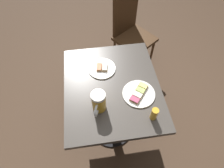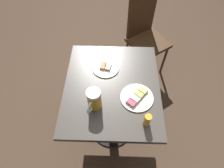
{
  "view_description": "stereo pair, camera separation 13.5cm",
  "coord_description": "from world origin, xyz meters",
  "px_view_note": "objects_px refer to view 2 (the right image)",
  "views": [
    {
      "loc": [
        0.77,
        -0.11,
        1.9
      ],
      "look_at": [
        0.0,
        0.0,
        0.79
      ],
      "focal_mm": 30.11,
      "sensor_mm": 36.0,
      "label": 1
    },
    {
      "loc": [
        0.78,
        0.02,
        1.9
      ],
      "look_at": [
        0.0,
        0.0,
        0.79
      ],
      "focal_mm": 30.11,
      "sensor_mm": 36.0,
      "label": 2
    }
  ],
  "objects_px": {
    "plate_near": "(137,97)",
    "beer_glass_small": "(147,120)",
    "plate_far": "(106,67)",
    "cafe_chair": "(145,33)",
    "beer_mug": "(94,100)"
  },
  "relations": [
    {
      "from": "plate_near",
      "to": "beer_glass_small",
      "type": "height_order",
      "value": "beer_glass_small"
    },
    {
      "from": "plate_near",
      "to": "beer_glass_small",
      "type": "distance_m",
      "value": 0.2
    },
    {
      "from": "plate_far",
      "to": "beer_glass_small",
      "type": "height_order",
      "value": "beer_glass_small"
    },
    {
      "from": "beer_glass_small",
      "to": "cafe_chair",
      "type": "height_order",
      "value": "cafe_chair"
    },
    {
      "from": "plate_near",
      "to": "beer_glass_small",
      "type": "relative_size",
      "value": 2.29
    },
    {
      "from": "plate_near",
      "to": "beer_mug",
      "type": "height_order",
      "value": "beer_mug"
    },
    {
      "from": "beer_mug",
      "to": "cafe_chair",
      "type": "distance_m",
      "value": 1.17
    },
    {
      "from": "plate_far",
      "to": "beer_mug",
      "type": "height_order",
      "value": "beer_mug"
    },
    {
      "from": "plate_far",
      "to": "beer_glass_small",
      "type": "relative_size",
      "value": 2.1
    },
    {
      "from": "beer_mug",
      "to": "cafe_chair",
      "type": "height_order",
      "value": "cafe_chair"
    },
    {
      "from": "plate_near",
      "to": "plate_far",
      "type": "height_order",
      "value": "same"
    },
    {
      "from": "beer_mug",
      "to": "beer_glass_small",
      "type": "relative_size",
      "value": 1.61
    },
    {
      "from": "plate_far",
      "to": "beer_glass_small",
      "type": "xyz_separation_m",
      "value": [
        0.46,
        0.28,
        0.04
      ]
    },
    {
      "from": "plate_far",
      "to": "beer_glass_small",
      "type": "distance_m",
      "value": 0.54
    },
    {
      "from": "plate_near",
      "to": "plate_far",
      "type": "bearing_deg",
      "value": -139.34
    }
  ]
}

